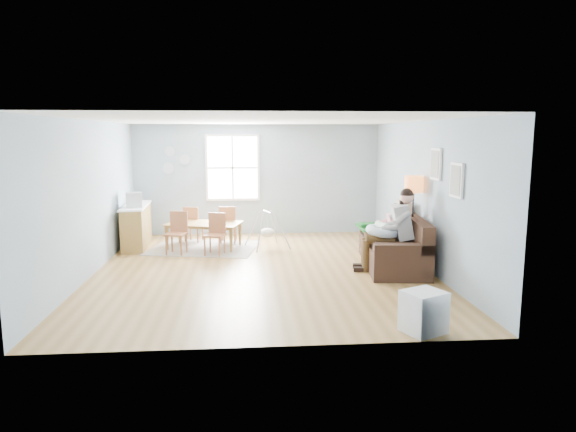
{
  "coord_description": "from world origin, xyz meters",
  "views": [
    {
      "loc": [
        -0.27,
        -9.17,
        2.44
      ],
      "look_at": [
        0.47,
        -0.08,
        1.0
      ],
      "focal_mm": 32.0,
      "sensor_mm": 36.0,
      "label": 1
    }
  ],
  "objects": [
    {
      "name": "monitor",
      "position": [
        -2.67,
        1.9,
        1.08
      ],
      "size": [
        0.38,
        0.37,
        0.31
      ],
      "color": "#B9B9BE",
      "rests_on": "counter"
    },
    {
      "name": "pictures",
      "position": [
        2.97,
        -1.05,
        1.85
      ],
      "size": [
        0.05,
        1.34,
        0.74
      ],
      "color": "white",
      "rests_on": "room"
    },
    {
      "name": "green_throw",
      "position": [
        2.51,
        0.83,
        0.6
      ],
      "size": [
        1.08,
        0.94,
        0.04
      ],
      "primitive_type": "cube",
      "rotation": [
        0.0,
        0.0,
        -0.02
      ],
      "color": "#124F14",
      "rests_on": "sofa"
    },
    {
      "name": "chair_se",
      "position": [
        -0.91,
        1.28,
        0.48
      ],
      "size": [
        0.48,
        0.48,
        0.86
      ],
      "color": "#9D5C36",
      "rests_on": "rug"
    },
    {
      "name": "room",
      "position": [
        0.0,
        0.0,
        2.42
      ],
      "size": [
        8.4,
        9.4,
        3.9
      ],
      "color": "olive"
    },
    {
      "name": "toddler",
      "position": [
        2.46,
        0.28,
        0.79
      ],
      "size": [
        0.58,
        0.29,
        0.91
      ],
      "color": "white",
      "rests_on": "sofa"
    },
    {
      "name": "chair_nw",
      "position": [
        -1.51,
        2.53,
        0.46
      ],
      "size": [
        0.47,
        0.47,
        0.83
      ],
      "color": "#9D5C36",
      "rests_on": "rug"
    },
    {
      "name": "counter",
      "position": [
        -2.7,
        2.22,
        0.47
      ],
      "size": [
        0.58,
        1.68,
        0.92
      ],
      "color": "olive",
      "rests_on": "room"
    },
    {
      "name": "floor_lamp",
      "position": [
        2.8,
        0.01,
        1.41
      ],
      "size": [
        0.34,
        0.34,
        1.7
      ],
      "color": "black",
      "rests_on": "room"
    },
    {
      "name": "infant",
      "position": [
        2.15,
        -0.21,
        0.82
      ],
      "size": [
        0.22,
        0.42,
        0.15
      ],
      "color": "silver",
      "rests_on": "nursing_pillow"
    },
    {
      "name": "rug",
      "position": [
        -1.21,
        1.9,
        0.01
      ],
      "size": [
        2.53,
        2.1,
        0.01
      ],
      "primitive_type": "cube",
      "rotation": [
        0.0,
        0.0,
        -0.19
      ],
      "color": "#99958C",
      "rests_on": "room"
    },
    {
      "name": "window",
      "position": [
        -0.6,
        3.46,
        1.65
      ],
      "size": [
        1.32,
        0.08,
        1.62
      ],
      "color": "white",
      "rests_on": "room"
    },
    {
      "name": "dining_table",
      "position": [
        -1.21,
        1.9,
        0.28
      ],
      "size": [
        1.74,
        1.24,
        0.55
      ],
      "primitive_type": "imported",
      "rotation": [
        0.0,
        0.0,
        -0.25
      ],
      "color": "olive",
      "rests_on": "rug"
    },
    {
      "name": "nursing_pillow",
      "position": [
        2.16,
        -0.24,
        0.73
      ],
      "size": [
        0.71,
        0.69,
        0.24
      ],
      "primitive_type": "torus",
      "rotation": [
        0.0,
        0.14,
        -0.19
      ],
      "color": "silver",
      "rests_on": "father"
    },
    {
      "name": "chair_ne",
      "position": [
        -0.7,
        2.36,
        0.48
      ],
      "size": [
        0.41,
        0.41,
        0.86
      ],
      "color": "#9D5C36",
      "rests_on": "rug"
    },
    {
      "name": "sofa",
      "position": [
        2.52,
        0.05,
        0.33
      ],
      "size": [
        1.25,
        2.43,
        0.94
      ],
      "color": "black",
      "rests_on": "room"
    },
    {
      "name": "beige_pillow",
      "position": [
        2.83,
        0.63,
        0.86
      ],
      "size": [
        0.16,
        0.58,
        0.58
      ],
      "primitive_type": "cube",
      "rotation": [
        0.0,
        0.0,
        0.0
      ],
      "color": "tan",
      "rests_on": "sofa"
    },
    {
      "name": "father",
      "position": [
        2.34,
        -0.26,
        0.81
      ],
      "size": [
        1.1,
        0.57,
        1.51
      ],
      "color": "#959597",
      "rests_on": "sofa"
    },
    {
      "name": "wall_plates",
      "position": [
        -2.0,
        3.47,
        1.83
      ],
      "size": [
        0.67,
        0.02,
        0.66
      ],
      "color": "#99A9B7",
      "rests_on": "room"
    },
    {
      "name": "storage_cube",
      "position": [
        1.9,
        -3.2,
        0.26
      ],
      "size": [
        0.61,
        0.58,
        0.53
      ],
      "color": "white",
      "rests_on": "room"
    },
    {
      "name": "baby_swing",
      "position": [
        0.17,
        1.78,
        0.37
      ],
      "size": [
        1.0,
        1.01,
        0.81
      ],
      "color": "#B9B9BE",
      "rests_on": "room"
    },
    {
      "name": "chair_sw",
      "position": [
        -1.71,
        1.44,
        0.49
      ],
      "size": [
        0.48,
        0.48,
        0.88
      ],
      "color": "#9D5C36",
      "rests_on": "rug"
    }
  ]
}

